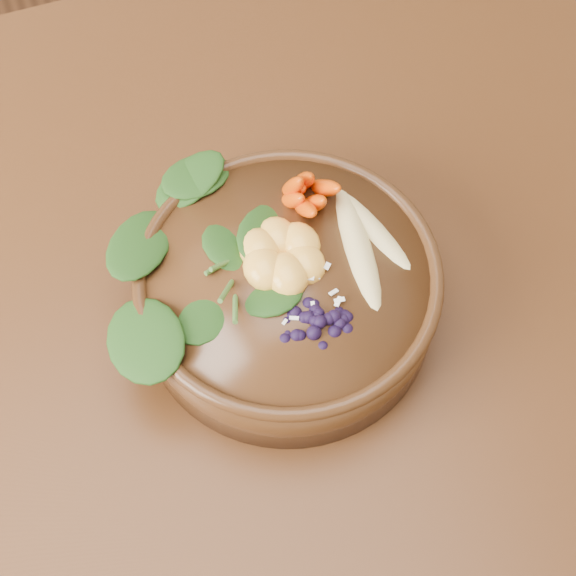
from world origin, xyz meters
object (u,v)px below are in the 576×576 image
object	(u,v)px
dining_table	(98,329)
carrot_cluster	(304,167)
blueberry_pile	(319,314)
stoneware_bowl	(288,293)
kale_heap	(217,227)
mandarin_cluster	(282,248)
banana_halves	(367,230)

from	to	relation	value
dining_table	carrot_cluster	world-z (taller)	carrot_cluster
carrot_cluster	blueberry_pile	distance (m)	0.15
carrot_cluster	dining_table	bearing A→B (deg)	172.34
stoneware_bowl	carrot_cluster	bearing A→B (deg)	60.52
dining_table	stoneware_bowl	distance (m)	0.26
kale_heap	mandarin_cluster	size ratio (longest dim) A/B	2.07
dining_table	kale_heap	world-z (taller)	kale_heap
carrot_cluster	blueberry_pile	world-z (taller)	carrot_cluster
stoneware_bowl	mandarin_cluster	size ratio (longest dim) A/B	3.15
dining_table	stoneware_bowl	size ratio (longest dim) A/B	5.30
banana_halves	mandarin_cluster	size ratio (longest dim) A/B	1.80
blueberry_pile	carrot_cluster	bearing A→B (deg)	74.66
kale_heap	banana_halves	size ratio (longest dim) A/B	1.14
kale_heap	carrot_cluster	world-z (taller)	carrot_cluster
dining_table	mandarin_cluster	distance (m)	0.29
dining_table	stoneware_bowl	xyz separation A→B (m)	(0.20, -0.10, 0.13)
banana_halves	blueberry_pile	size ratio (longest dim) A/B	1.24
kale_heap	blueberry_pile	world-z (taller)	kale_heap
stoneware_bowl	kale_heap	size ratio (longest dim) A/B	1.53
kale_heap	banana_halves	bearing A→B (deg)	-19.34
dining_table	mandarin_cluster	xyz separation A→B (m)	(0.20, -0.08, 0.19)
stoneware_bowl	blueberry_pile	size ratio (longest dim) A/B	2.16
carrot_cluster	blueberry_pile	bearing A→B (deg)	-109.55
blueberry_pile	kale_heap	bearing A→B (deg)	116.01
mandarin_cluster	dining_table	bearing A→B (deg)	158.12
stoneware_bowl	banana_halves	distance (m)	0.10
kale_heap	carrot_cluster	size ratio (longest dim) A/B	2.38
kale_heap	dining_table	bearing A→B (deg)	164.67
banana_halves	mandarin_cluster	distance (m)	0.09
blueberry_pile	dining_table	bearing A→B (deg)	142.23
mandarin_cluster	kale_heap	bearing A→B (deg)	142.42
stoneware_bowl	blueberry_pile	bearing A→B (deg)	-82.93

